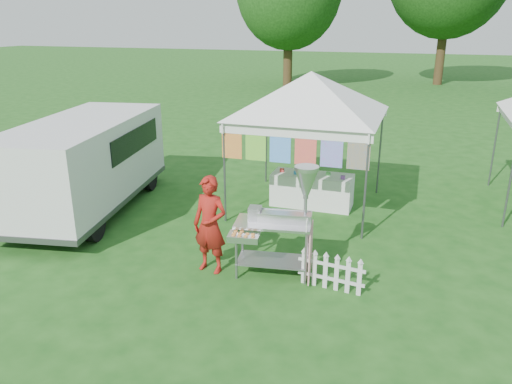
% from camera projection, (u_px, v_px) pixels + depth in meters
% --- Properties ---
extents(ground, '(120.00, 120.00, 0.00)m').
position_uv_depth(ground, '(259.00, 277.00, 8.23)').
color(ground, '#1B4D16').
rests_on(ground, ground).
extents(canopy_main, '(4.24, 4.24, 3.45)m').
position_uv_depth(canopy_main, '(311.00, 72.00, 10.38)').
color(canopy_main, '#59595E').
rests_on(canopy_main, ground).
extents(donut_cart, '(1.36, 1.11, 1.88)m').
position_uv_depth(donut_cart, '(285.00, 213.00, 7.93)').
color(donut_cart, gray).
rests_on(donut_cart, ground).
extents(vendor, '(0.65, 0.48, 1.65)m').
position_uv_depth(vendor, '(210.00, 225.00, 8.19)').
color(vendor, maroon).
rests_on(vendor, ground).
extents(cargo_van, '(2.74, 5.08, 2.00)m').
position_uv_depth(cargo_van, '(88.00, 162.00, 10.90)').
color(cargo_van, silver).
rests_on(cargo_van, ground).
extents(picket_fence, '(1.08, 0.15, 0.56)m').
position_uv_depth(picket_fence, '(331.00, 273.00, 7.77)').
color(picket_fence, silver).
rests_on(picket_fence, ground).
extents(display_table, '(1.80, 0.70, 0.74)m').
position_uv_depth(display_table, '(312.00, 190.00, 11.26)').
color(display_table, white).
rests_on(display_table, ground).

